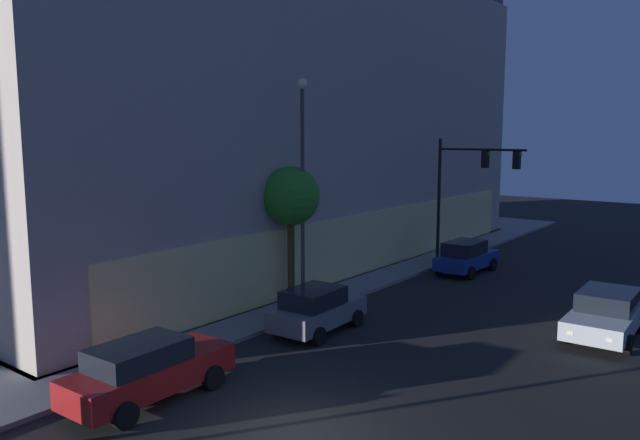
{
  "coord_description": "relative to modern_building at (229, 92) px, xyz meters",
  "views": [
    {
      "loc": [
        -10.6,
        -8.9,
        7.17
      ],
      "look_at": [
        6.57,
        4.23,
        4.14
      ],
      "focal_mm": 34.47,
      "sensor_mm": 36.0,
      "label": 1
    }
  ],
  "objects": [
    {
      "name": "car_blue",
      "position": [
        3.24,
        -13.92,
        -8.78
      ],
      "size": [
        4.34,
        2.04,
        1.69
      ],
      "color": "navy",
      "rests_on": "ground"
    },
    {
      "name": "car_grey",
      "position": [
        -9.09,
        -13.64,
        -8.8
      ],
      "size": [
        4.11,
        2.14,
        1.66
      ],
      "color": "slate",
      "rests_on": "ground"
    },
    {
      "name": "sidewalk_tree",
      "position": [
        -6.8,
        -10.48,
        -5.08
      ],
      "size": [
        2.47,
        2.47,
        5.71
      ],
      "color": "brown",
      "rests_on": "sidewalk_corner"
    },
    {
      "name": "car_silver",
      "position": [
        -3.27,
        -22.15,
        -8.8
      ],
      "size": [
        4.79,
        2.34,
        1.63
      ],
      "color": "#B7BABF",
      "rests_on": "ground"
    },
    {
      "name": "car_red",
      "position": [
        -16.53,
        -13.61,
        -8.77
      ],
      "size": [
        4.81,
        2.07,
        1.69
      ],
      "color": "maroon",
      "rests_on": "ground"
    },
    {
      "name": "street_lamp_sidewalk",
      "position": [
        -6.75,
        -11.09,
        -3.81
      ],
      "size": [
        0.44,
        0.44,
        9.25
      ],
      "color": "#424242",
      "rests_on": "sidewalk_corner"
    },
    {
      "name": "ground_plane",
      "position": [
        -15.66,
        -18.02,
        -9.65
      ],
      "size": [
        120.0,
        120.0,
        0.0
      ],
      "primitive_type": "plane",
      "color": "black"
    },
    {
      "name": "modern_building",
      "position": [
        0.0,
        0.0,
        0.0
      ],
      "size": [
        35.87,
        20.52,
        19.47
      ],
      "color": "#4C4C51",
      "rests_on": "ground"
    },
    {
      "name": "traffic_light_far_corner",
      "position": [
        4.42,
        -13.41,
        -4.74
      ],
      "size": [
        0.52,
        4.94,
        6.79
      ],
      "color": "black",
      "rests_on": "sidewalk_corner"
    }
  ]
}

